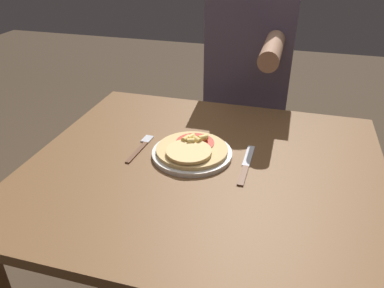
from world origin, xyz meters
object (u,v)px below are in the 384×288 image
at_px(pizza, 192,149).
at_px(fork, 141,147).
at_px(person_diner, 249,79).
at_px(dining_table, 204,194).
at_px(plate, 192,153).
at_px(knife, 246,165).

xyz_separation_m(pizza, fork, (-0.17, 0.01, -0.02)).
distance_m(pizza, person_diner, 0.64).
bearing_deg(person_diner, fork, -111.74).
relative_size(dining_table, person_diner, 0.80).
xyz_separation_m(plate, fork, (-0.17, 0.00, -0.00)).
bearing_deg(person_diner, dining_table, -92.79).
bearing_deg(knife, person_diner, 97.64).
relative_size(pizza, fork, 1.25).
distance_m(fork, knife, 0.34).
xyz_separation_m(plate, pizza, (-0.00, -0.00, 0.02)).
xyz_separation_m(fork, knife, (0.34, -0.02, 0.00)).
distance_m(plate, knife, 0.17).
distance_m(plate, pizza, 0.02).
distance_m(pizza, fork, 0.17).
bearing_deg(fork, person_diner, 68.26).
bearing_deg(fork, dining_table, -11.87).
xyz_separation_m(plate, knife, (0.17, -0.01, -0.00)).
distance_m(dining_table, person_diner, 0.69).
bearing_deg(knife, dining_table, -166.72).
bearing_deg(pizza, dining_table, -38.17).
height_order(plate, pizza, pizza).
xyz_separation_m(knife, person_diner, (-0.09, 0.65, 0.03)).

